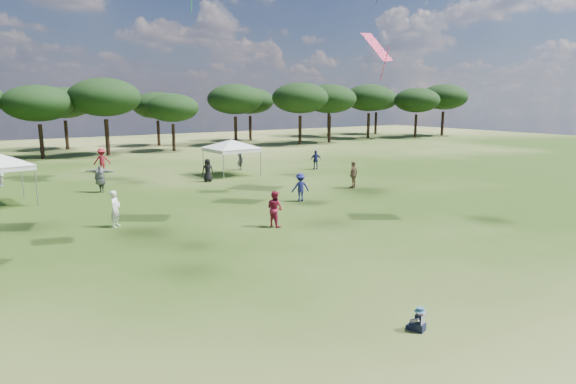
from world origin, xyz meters
name	(u,v)px	position (x,y,z in m)	size (l,w,h in m)	color
ground	(460,367)	(0.00, 0.00, 0.00)	(140.00, 140.00, 0.00)	#2F4815
tree_line	(88,100)	(2.39, 47.41, 5.42)	(108.78, 17.63, 7.77)	black
tent_right	(231,141)	(7.74, 25.84, 2.49)	(6.54, 6.54, 2.92)	gray
toddler	(419,320)	(0.51, 1.59, 0.26)	(0.44, 0.48, 0.59)	black
festival_crowd	(93,184)	(-2.58, 22.43, 0.86)	(30.63, 21.48, 1.88)	navy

